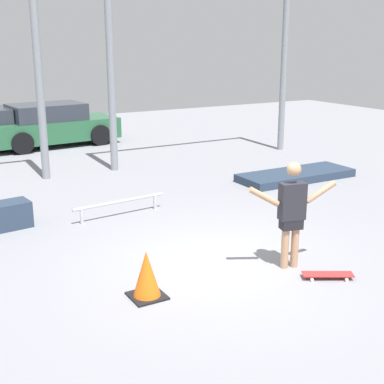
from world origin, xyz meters
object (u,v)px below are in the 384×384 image
traffic_cone (147,275)px  parked_car_green (51,125)px  manual_pad (296,175)px  grind_rail (120,204)px  skateboarder (292,210)px  skateboard (328,275)px

traffic_cone → parked_car_green: bearing=80.3°
traffic_cone → manual_pad: bearing=33.4°
manual_pad → grind_rail: bearing=-173.9°
skateboarder → grind_rail: skateboarder is taller
grind_rail → parked_car_green: 8.29m
grind_rail → parked_car_green: bearing=83.4°
grind_rail → manual_pad: bearing=6.1°
grind_rail → traffic_cone: traffic_cone is taller
skateboarder → grind_rail: 3.98m
skateboarder → grind_rail: size_ratio=0.83×
skateboarder → skateboard: size_ratio=2.22×
traffic_cone → skateboard: bearing=-17.3°
manual_pad → parked_car_green: parked_car_green is taller
skateboard → parked_car_green: bearing=122.7°
manual_pad → grind_rail: 5.13m
skateboard → manual_pad: 6.02m
manual_pad → parked_car_green: 8.75m
manual_pad → grind_rail: size_ratio=1.53×
grind_rail → traffic_cone: size_ratio=2.98×
skateboard → parked_car_green: 12.57m
skateboarder → skateboard: 1.10m
parked_car_green → grind_rail: bearing=-101.4°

